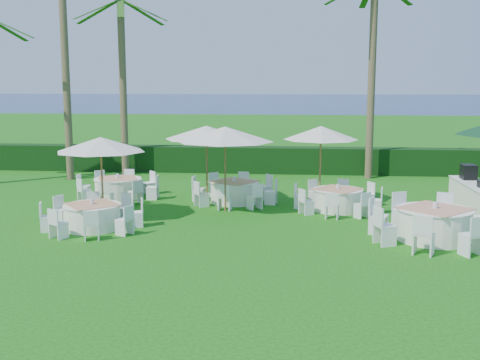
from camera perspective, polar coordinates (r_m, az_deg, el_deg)
The scene contains 16 objects.
ground at distance 16.45m, azimuth -2.88°, elevation -5.59°, with size 120.00×120.00×0.00m, color #14540E.
hedge at distance 28.05m, azimuth 0.66°, elevation 1.94°, with size 34.00×1.00×1.20m, color black.
ocean at distance 117.81m, azimuth 4.37°, elevation 7.35°, with size 260.00×260.00×0.00m, color #070D4A.
banquet_table_a at distance 17.92m, azimuth -13.82°, elevation -3.33°, with size 2.87×2.87×0.89m.
banquet_table_c at distance 17.00m, azimuth 17.94°, elevation -3.94°, with size 3.42×3.42×1.05m.
banquet_table_d at distance 22.31m, azimuth -11.50°, elevation -0.73°, with size 2.98×2.98×0.91m.
banquet_table_e at distance 21.14m, azimuth -0.54°, elevation -1.08°, with size 3.04×3.04×0.92m.
banquet_table_f at distance 20.12m, azimuth 9.24°, elevation -1.80°, with size 2.90×2.90×0.88m.
umbrella_a at distance 18.81m, azimuth -13.07°, elevation 3.30°, with size 2.74×2.74×2.55m.
umbrella_b at distance 19.40m, azimuth -1.43°, elevation 4.37°, with size 3.17×3.17×2.79m.
umbrella_c at distance 21.12m, azimuth -3.19°, elevation 4.53°, with size 2.95×2.95×2.69m.
umbrella_d at distance 20.99m, azimuth 7.68°, elevation 4.45°, with size 2.59×2.59×2.70m.
buffet_table at distance 20.82m, azimuth 21.67°, elevation -1.63°, with size 0.98×4.08×1.44m.
palm_a at distance 26.96m, azimuth -16.38°, elevation 13.74°, with size 4.40×4.13×11.94m.
palm_b at distance 27.54m, azimuth -11.06°, elevation 9.39°, with size 4.34×4.30×7.75m.
palm_d at distance 26.73m, azimuth 12.41°, elevation 10.18°, with size 4.18×4.39×8.51m.
Camera 1 is at (2.33, -15.71, 4.26)m, focal length 45.00 mm.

